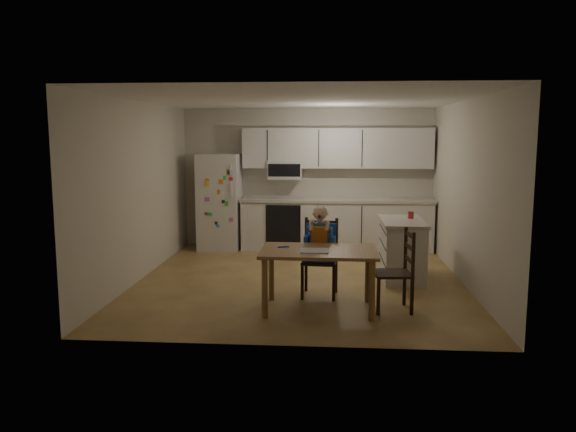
# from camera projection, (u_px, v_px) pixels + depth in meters

# --- Properties ---
(room) EXTENTS (4.52, 5.01, 2.51)m
(room) POSITION_uv_depth(u_px,v_px,m) (302.00, 189.00, 8.19)
(room) COLOR brown
(room) RESTS_ON ground
(refrigerator) EXTENTS (0.72, 0.70, 1.70)m
(refrigerator) POSITION_uv_depth(u_px,v_px,m) (220.00, 202.00, 10.02)
(refrigerator) COLOR silver
(refrigerator) RESTS_ON ground
(kitchen_run) EXTENTS (3.37, 0.62, 2.15)m
(kitchen_run) POSITION_uv_depth(u_px,v_px,m) (335.00, 201.00, 9.95)
(kitchen_run) COLOR silver
(kitchen_run) RESTS_ON ground
(kitchen_island) EXTENTS (0.60, 1.14, 0.84)m
(kitchen_island) POSITION_uv_depth(u_px,v_px,m) (402.00, 249.00, 7.95)
(kitchen_island) COLOR silver
(kitchen_island) RESTS_ON ground
(red_cup) EXTENTS (0.08, 0.08, 0.10)m
(red_cup) POSITION_uv_depth(u_px,v_px,m) (411.00, 215.00, 8.03)
(red_cup) COLOR red
(red_cup) RESTS_ON kitchen_island
(dining_table) EXTENTS (1.33, 0.86, 0.71)m
(dining_table) POSITION_uv_depth(u_px,v_px,m) (319.00, 258.00, 6.48)
(dining_table) COLOR brown
(dining_table) RESTS_ON ground
(napkin) EXTENTS (0.32, 0.28, 0.01)m
(napkin) POSITION_uv_depth(u_px,v_px,m) (315.00, 251.00, 6.37)
(napkin) COLOR silver
(napkin) RESTS_ON dining_table
(toddler_spoon) EXTENTS (0.12, 0.06, 0.02)m
(toddler_spoon) POSITION_uv_depth(u_px,v_px,m) (283.00, 247.00, 6.59)
(toddler_spoon) COLOR blue
(toddler_spoon) RESTS_ON dining_table
(chair_booster) EXTENTS (0.46, 0.46, 1.15)m
(chair_booster) POSITION_uv_depth(u_px,v_px,m) (320.00, 242.00, 7.08)
(chair_booster) COLOR black
(chair_booster) RESTS_ON ground
(chair_side) EXTENTS (0.46, 0.46, 0.95)m
(chair_side) POSITION_uv_depth(u_px,v_px,m) (401.00, 265.00, 6.48)
(chair_side) COLOR black
(chair_side) RESTS_ON ground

